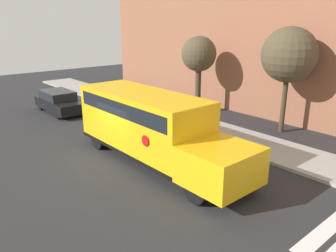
# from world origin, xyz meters

# --- Properties ---
(ground_plane) EXTENTS (60.00, 60.00, 0.00)m
(ground_plane) POSITION_xyz_m (0.00, 0.00, 0.00)
(ground_plane) COLOR #28282B
(sidewalk_strip) EXTENTS (44.00, 3.00, 0.15)m
(sidewalk_strip) POSITION_xyz_m (0.00, 6.50, 0.07)
(sidewalk_strip) COLOR #9E9E99
(sidewalk_strip) RESTS_ON ground
(building_backdrop) EXTENTS (32.00, 4.00, 10.19)m
(building_backdrop) POSITION_xyz_m (0.00, 13.00, 5.09)
(building_backdrop) COLOR #935B42
(building_backdrop) RESTS_ON ground
(school_bus) EXTENTS (9.28, 2.57, 3.04)m
(school_bus) POSITION_xyz_m (1.19, 1.30, 1.71)
(school_bus) COLOR yellow
(school_bus) RESTS_ON ground
(parked_car) EXTENTS (4.64, 1.86, 1.46)m
(parked_car) POSITION_xyz_m (-9.58, 1.61, 0.73)
(parked_car) COLOR black
(parked_car) RESTS_ON ground
(tree_near_sidewalk) EXTENTS (2.96, 2.96, 5.82)m
(tree_near_sidewalk) POSITION_xyz_m (2.81, 9.45, 4.31)
(tree_near_sidewalk) COLOR #423323
(tree_near_sidewalk) RESTS_ON ground
(tree_far_sidewalk) EXTENTS (2.33, 2.33, 5.15)m
(tree_far_sidewalk) POSITION_xyz_m (-3.34, 8.89, 3.90)
(tree_far_sidewalk) COLOR #423323
(tree_far_sidewalk) RESTS_ON ground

